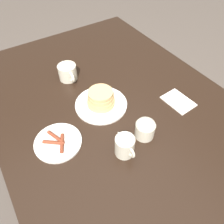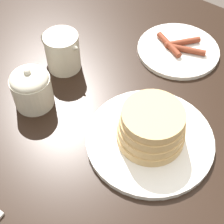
{
  "view_description": "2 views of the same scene",
  "coord_description": "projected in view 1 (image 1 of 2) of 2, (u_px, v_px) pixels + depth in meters",
  "views": [
    {
      "loc": [
        0.63,
        -0.4,
        1.49
      ],
      "look_at": [
        0.09,
        -0.05,
        0.78
      ],
      "focal_mm": 35.0,
      "sensor_mm": 36.0,
      "label": 1
    },
    {
      "loc": [
        -0.16,
        0.29,
        1.3
      ],
      "look_at": [
        0.09,
        -0.05,
        0.78
      ],
      "focal_mm": 55.0,
      "sensor_mm": 36.0,
      "label": 2
    }
  ],
  "objects": [
    {
      "name": "sugar_bowl",
      "position": [
        145.0,
        128.0,
        0.89
      ],
      "size": [
        0.08,
        0.08,
        0.1
      ],
      "color": "beige",
      "rests_on": "dining_table"
    },
    {
      "name": "napkin",
      "position": [
        178.0,
        101.0,
        1.05
      ],
      "size": [
        0.15,
        0.11,
        0.01
      ],
      "color": "silver",
      "rests_on": "dining_table"
    },
    {
      "name": "coffee_mug",
      "position": [
        68.0,
        72.0,
        1.14
      ],
      "size": [
        0.13,
        0.1,
        0.08
      ],
      "color": "beige",
      "rests_on": "dining_table"
    },
    {
      "name": "dining_table",
      "position": [
        110.0,
        115.0,
        1.13
      ],
      "size": [
        1.48,
        1.07,
        0.75
      ],
      "color": "black",
      "rests_on": "ground_plane"
    },
    {
      "name": "ground_plane",
      "position": [
        111.0,
        173.0,
        1.61
      ],
      "size": [
        8.0,
        8.0,
        0.0
      ],
      "primitive_type": "plane",
      "color": "#51473F"
    },
    {
      "name": "pancake_plate",
      "position": [
        101.0,
        101.0,
        1.01
      ],
      "size": [
        0.24,
        0.24,
        0.09
      ],
      "color": "white",
      "rests_on": "dining_table"
    },
    {
      "name": "side_plate_bacon",
      "position": [
        58.0,
        142.0,
        0.89
      ],
      "size": [
        0.19,
        0.19,
        0.02
      ],
      "color": "silver",
      "rests_on": "dining_table"
    },
    {
      "name": "creamer_pitcher",
      "position": [
        125.0,
        145.0,
        0.83
      ],
      "size": [
        0.12,
        0.08,
        0.1
      ],
      "color": "beige",
      "rests_on": "dining_table"
    }
  ]
}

